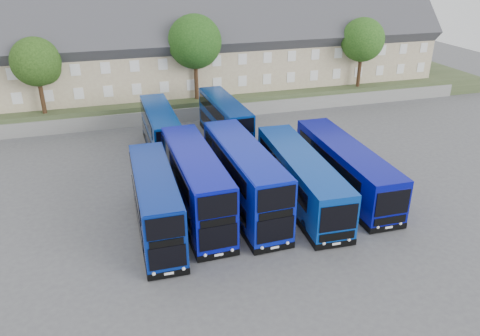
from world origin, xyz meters
name	(u,v)px	position (x,y,z in m)	size (l,w,h in m)	color
ground	(249,237)	(0.00, 0.00, 0.00)	(120.00, 120.00, 0.00)	#4C4C51
retaining_wall	(182,115)	(0.00, 24.00, 0.75)	(70.00, 0.40, 1.50)	slate
earth_bank	(168,89)	(0.00, 34.00, 1.00)	(80.00, 20.00, 2.00)	#3A4828
terrace_row	(196,49)	(3.00, 30.00, 6.60)	(60.00, 10.40, 11.20)	tan
dd_front_left	(156,204)	(-5.64, 2.53, 2.09)	(2.63, 10.75, 4.25)	navy
dd_front_mid	(196,185)	(-2.66, 3.97, 2.29)	(2.91, 11.79, 4.67)	#080E9B
dd_front_right	(244,179)	(0.81, 3.82, 2.34)	(3.06, 12.03, 4.76)	#0818A4
dd_rear_left	(161,132)	(-3.43, 15.85, 2.05)	(2.46, 10.53, 4.17)	navy
dd_rear_right	(225,122)	(2.93, 16.93, 2.05)	(2.83, 10.59, 4.17)	navy
coach_east_a	(300,179)	(5.16, 3.74, 1.78)	(3.47, 13.41, 3.63)	#083497
coach_east_b	(345,168)	(9.21, 4.44, 1.78)	(3.07, 13.30, 3.62)	#070B8D
tree_west	(38,63)	(-13.85, 25.10, 7.05)	(4.80, 4.80, 7.65)	#382314
tree_mid	(196,44)	(2.15, 25.60, 8.07)	(5.76, 5.76, 9.18)	#382314
tree_east	(363,41)	(22.15, 25.10, 7.39)	(5.12, 5.12, 8.16)	#382314
tree_far	(376,28)	(28.15, 32.10, 7.73)	(5.44, 5.44, 8.67)	#382314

